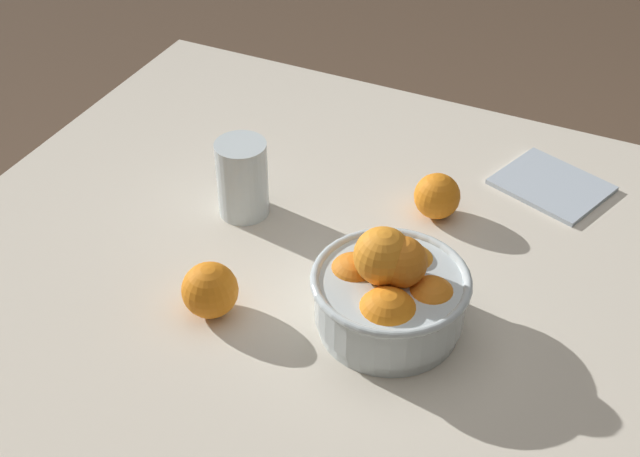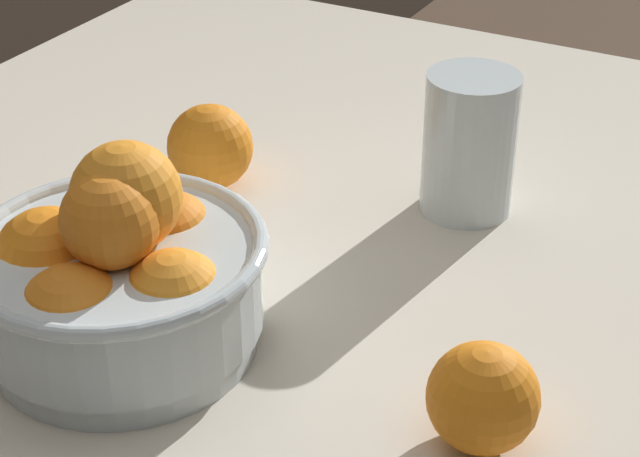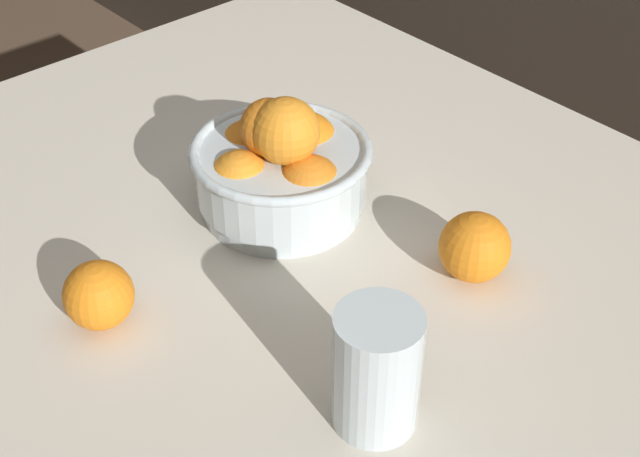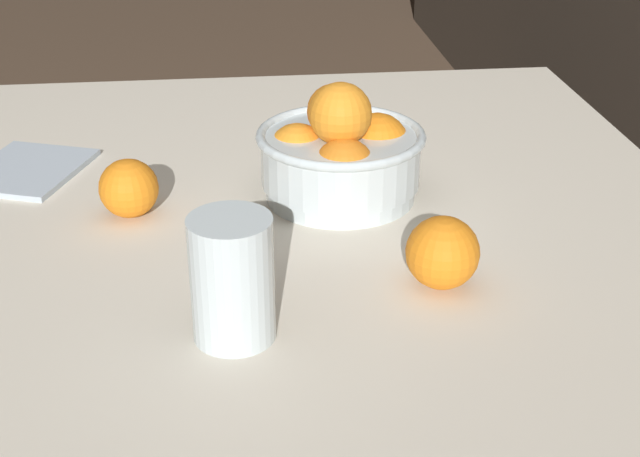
{
  "view_description": "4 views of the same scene",
  "coord_description": "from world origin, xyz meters",
  "px_view_note": "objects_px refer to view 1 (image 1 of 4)",
  "views": [
    {
      "loc": [
        -0.39,
        0.9,
        1.62
      ],
      "look_at": [
        0.04,
        -0.01,
        0.82
      ],
      "focal_mm": 50.0,
      "sensor_mm": 36.0,
      "label": 1
    },
    {
      "loc": [
        -0.58,
        -0.34,
        1.24
      ],
      "look_at": [
        0.03,
        -0.01,
        0.81
      ],
      "focal_mm": 60.0,
      "sensor_mm": 36.0,
      "label": 2
    },
    {
      "loc": [
        0.57,
        -0.46,
        1.42
      ],
      "look_at": [
        0.01,
        0.04,
        0.82
      ],
      "focal_mm": 50.0,
      "sensor_mm": 36.0,
      "label": 3
    },
    {
      "loc": [
        0.93,
        -0.06,
        1.25
      ],
      "look_at": [
        0.08,
        0.03,
        0.81
      ],
      "focal_mm": 50.0,
      "sensor_mm": 36.0,
      "label": 4
    }
  ],
  "objects_px": {
    "fruit_bowl": "(391,293)",
    "orange_loose_front": "(437,196)",
    "juice_glass": "(243,182)",
    "orange_loose_near_bowl": "(210,290)"
  },
  "relations": [
    {
      "from": "fruit_bowl",
      "to": "orange_loose_near_bowl",
      "type": "height_order",
      "value": "fruit_bowl"
    },
    {
      "from": "juice_glass",
      "to": "orange_loose_front",
      "type": "xyz_separation_m",
      "value": [
        -0.28,
        -0.12,
        -0.02
      ]
    },
    {
      "from": "juice_glass",
      "to": "fruit_bowl",
      "type": "bearing_deg",
      "value": 154.98
    },
    {
      "from": "fruit_bowl",
      "to": "orange_loose_front",
      "type": "xyz_separation_m",
      "value": [
        0.03,
        -0.26,
        -0.02
      ]
    },
    {
      "from": "fruit_bowl",
      "to": "orange_loose_front",
      "type": "height_order",
      "value": "fruit_bowl"
    },
    {
      "from": "fruit_bowl",
      "to": "juice_glass",
      "type": "distance_m",
      "value": 0.34
    },
    {
      "from": "fruit_bowl",
      "to": "orange_loose_near_bowl",
      "type": "distance_m",
      "value": 0.25
    },
    {
      "from": "juice_glass",
      "to": "orange_loose_front",
      "type": "distance_m",
      "value": 0.3
    },
    {
      "from": "orange_loose_near_bowl",
      "to": "orange_loose_front",
      "type": "distance_m",
      "value": 0.4
    },
    {
      "from": "juice_glass",
      "to": "orange_loose_near_bowl",
      "type": "height_order",
      "value": "juice_glass"
    }
  ]
}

